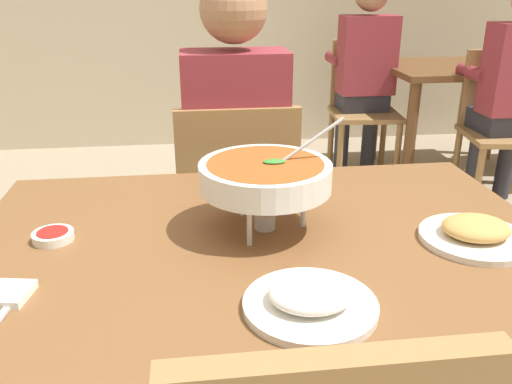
{
  "coord_description": "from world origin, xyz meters",
  "views": [
    {
      "loc": [
        -0.15,
        -1.07,
        1.29
      ],
      "look_at": [
        0.0,
        0.15,
        0.8
      ],
      "focal_mm": 37.4,
      "sensor_mm": 36.0,
      "label": 1
    }
  ],
  "objects_px": {
    "appetizer_plate": "(475,233)",
    "dining_table_far": "(457,85)",
    "diner_main": "(235,142)",
    "curry_bowl": "(265,176)",
    "chair_bg_middle": "(500,119)",
    "rice_plate": "(310,299)",
    "chair_bg_left": "(363,100)",
    "patron_bg_left": "(365,66)",
    "chair_diner_main": "(236,206)",
    "sauce_dish": "(53,236)",
    "dining_table_main": "(264,277)"
  },
  "relations": [
    {
      "from": "rice_plate",
      "to": "chair_bg_left",
      "type": "distance_m",
      "value": 2.91
    },
    {
      "from": "curry_bowl",
      "to": "rice_plate",
      "type": "relative_size",
      "value": 1.39
    },
    {
      "from": "appetizer_plate",
      "to": "dining_table_far",
      "type": "xyz_separation_m",
      "value": [
        1.19,
        2.44,
        -0.15
      ]
    },
    {
      "from": "dining_table_main",
      "to": "diner_main",
      "type": "distance_m",
      "value": 0.77
    },
    {
      "from": "dining_table_far",
      "to": "curry_bowl",
      "type": "bearing_deg",
      "value": -125.44
    },
    {
      "from": "chair_bg_left",
      "to": "sauce_dish",
      "type": "bearing_deg",
      "value": -122.01
    },
    {
      "from": "diner_main",
      "to": "chair_bg_middle",
      "type": "bearing_deg",
      "value": 32.27
    },
    {
      "from": "dining_table_far",
      "to": "patron_bg_left",
      "type": "height_order",
      "value": "patron_bg_left"
    },
    {
      "from": "chair_diner_main",
      "to": "curry_bowl",
      "type": "xyz_separation_m",
      "value": [
        0.01,
        -0.69,
        0.37
      ]
    },
    {
      "from": "dining_table_main",
      "to": "appetizer_plate",
      "type": "relative_size",
      "value": 5.5
    },
    {
      "from": "appetizer_plate",
      "to": "chair_bg_left",
      "type": "relative_size",
      "value": 0.27
    },
    {
      "from": "dining_table_main",
      "to": "rice_plate",
      "type": "bearing_deg",
      "value": -81.84
    },
    {
      "from": "chair_diner_main",
      "to": "sauce_dish",
      "type": "distance_m",
      "value": 0.87
    },
    {
      "from": "appetizer_plate",
      "to": "chair_bg_middle",
      "type": "xyz_separation_m",
      "value": [
        1.22,
        1.9,
        -0.26
      ]
    },
    {
      "from": "rice_plate",
      "to": "appetizer_plate",
      "type": "bearing_deg",
      "value": 26.66
    },
    {
      "from": "appetizer_plate",
      "to": "dining_table_far",
      "type": "distance_m",
      "value": 2.72
    },
    {
      "from": "dining_table_main",
      "to": "appetizer_plate",
      "type": "distance_m",
      "value": 0.48
    },
    {
      "from": "chair_bg_middle",
      "to": "diner_main",
      "type": "bearing_deg",
      "value": -147.73
    },
    {
      "from": "diner_main",
      "to": "sauce_dish",
      "type": "relative_size",
      "value": 14.56
    },
    {
      "from": "chair_bg_middle",
      "to": "patron_bg_left",
      "type": "bearing_deg",
      "value": 137.65
    },
    {
      "from": "chair_diner_main",
      "to": "dining_table_far",
      "type": "relative_size",
      "value": 0.9
    },
    {
      "from": "diner_main",
      "to": "curry_bowl",
      "type": "xyz_separation_m",
      "value": [
        0.01,
        -0.72,
        0.13
      ]
    },
    {
      "from": "rice_plate",
      "to": "patron_bg_left",
      "type": "height_order",
      "value": "patron_bg_left"
    },
    {
      "from": "appetizer_plate",
      "to": "curry_bowl",
      "type": "bearing_deg",
      "value": 164.71
    },
    {
      "from": "chair_diner_main",
      "to": "sauce_dish",
      "type": "xyz_separation_m",
      "value": [
        -0.47,
        -0.69,
        0.25
      ]
    },
    {
      "from": "chair_bg_left",
      "to": "chair_bg_middle",
      "type": "bearing_deg",
      "value": -43.48
    },
    {
      "from": "sauce_dish",
      "to": "appetizer_plate",
      "type": "bearing_deg",
      "value": -7.43
    },
    {
      "from": "sauce_dish",
      "to": "chair_bg_left",
      "type": "xyz_separation_m",
      "value": [
        1.5,
        2.4,
        -0.25
      ]
    },
    {
      "from": "chair_bg_left",
      "to": "patron_bg_left",
      "type": "bearing_deg",
      "value": -129.55
    },
    {
      "from": "curry_bowl",
      "to": "chair_bg_left",
      "type": "distance_m",
      "value": 2.63
    },
    {
      "from": "appetizer_plate",
      "to": "sauce_dish",
      "type": "xyz_separation_m",
      "value": [
        -0.93,
        0.12,
        -0.01
      ]
    },
    {
      "from": "patron_bg_left",
      "to": "rice_plate",
      "type": "bearing_deg",
      "value": -109.78
    },
    {
      "from": "rice_plate",
      "to": "patron_bg_left",
      "type": "distance_m",
      "value": 2.88
    },
    {
      "from": "chair_diner_main",
      "to": "chair_bg_middle",
      "type": "relative_size",
      "value": 1.0
    },
    {
      "from": "chair_diner_main",
      "to": "dining_table_far",
      "type": "xyz_separation_m",
      "value": [
        1.65,
        1.62,
        0.11
      ]
    },
    {
      "from": "dining_table_main",
      "to": "patron_bg_left",
      "type": "relative_size",
      "value": 1.01
    },
    {
      "from": "sauce_dish",
      "to": "patron_bg_left",
      "type": "xyz_separation_m",
      "value": [
        1.49,
        2.38,
        -0.01
      ]
    },
    {
      "from": "rice_plate",
      "to": "dining_table_far",
      "type": "height_order",
      "value": "rice_plate"
    },
    {
      "from": "rice_plate",
      "to": "chair_bg_middle",
      "type": "distance_m",
      "value": 2.68
    },
    {
      "from": "dining_table_main",
      "to": "diner_main",
      "type": "height_order",
      "value": "diner_main"
    },
    {
      "from": "curry_bowl",
      "to": "chair_bg_left",
      "type": "bearing_deg",
      "value": 66.91
    },
    {
      "from": "rice_plate",
      "to": "patron_bg_left",
      "type": "xyz_separation_m",
      "value": [
        0.98,
        2.71,
        -0.02
      ]
    },
    {
      "from": "rice_plate",
      "to": "patron_bg_left",
      "type": "relative_size",
      "value": 0.18
    },
    {
      "from": "diner_main",
      "to": "curry_bowl",
      "type": "distance_m",
      "value": 0.73
    },
    {
      "from": "dining_table_main",
      "to": "dining_table_far",
      "type": "bearing_deg",
      "value": 54.97
    },
    {
      "from": "curry_bowl",
      "to": "appetizer_plate",
      "type": "distance_m",
      "value": 0.48
    },
    {
      "from": "appetizer_plate",
      "to": "chair_bg_left",
      "type": "height_order",
      "value": "chair_bg_left"
    },
    {
      "from": "rice_plate",
      "to": "chair_bg_middle",
      "type": "xyz_separation_m",
      "value": [
        1.64,
        2.11,
        -0.26
      ]
    },
    {
      "from": "appetizer_plate",
      "to": "patron_bg_left",
      "type": "height_order",
      "value": "patron_bg_left"
    },
    {
      "from": "dining_table_main",
      "to": "sauce_dish",
      "type": "relative_size",
      "value": 14.68
    }
  ]
}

